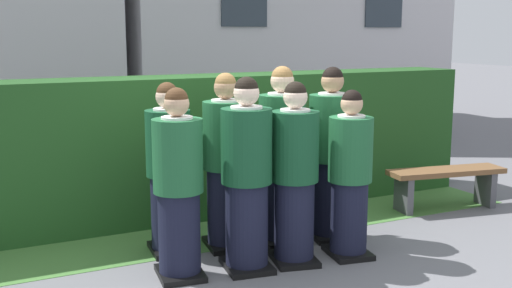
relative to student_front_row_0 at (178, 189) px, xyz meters
The scene contains 12 objects.
ground_plane 1.13m from the student_front_row_0, ahead, with size 60.00×60.00×0.00m, color slate.
student_front_row_0 is the anchor object (origin of this frame).
student_front_row_1 0.59m from the student_front_row_0, ahead, with size 0.46×0.53×1.69m.
student_front_row_2 1.05m from the student_front_row_0, ahead, with size 0.47×0.54×1.63m.
student_front_row_3 1.59m from the student_front_row_0, ahead, with size 0.43×0.50×1.55m.
student_rear_row_0 0.64m from the student_front_row_0, 78.11° to the left, with size 0.42×0.53×1.61m.
student_rear_row_1 0.84m from the student_front_row_0, 37.65° to the left, with size 0.45×0.53×1.68m.
student_rear_row_2 1.28m from the student_front_row_0, 18.83° to the left, with size 0.48×0.55×1.74m.
student_rear_row_3 1.75m from the student_front_row_0, 10.25° to the left, with size 0.50×0.58×1.72m.
hedge 1.88m from the student_front_row_0, 64.20° to the left, with size 7.00×0.70×1.58m.
wooden_bench 3.57m from the student_front_row_0, ahead, with size 1.44×0.61×0.48m.
lawn_strip 1.43m from the student_front_row_0, 47.47° to the left, with size 7.00×0.90×0.01m, color #477A38.
Camera 1 is at (-2.51, -4.68, 2.04)m, focal length 43.82 mm.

